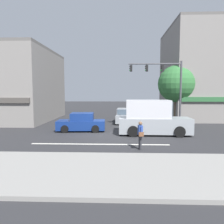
% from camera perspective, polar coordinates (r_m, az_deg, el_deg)
% --- Properties ---
extents(ground_plane, '(120.00, 120.00, 0.00)m').
position_cam_1_polar(ground_plane, '(17.75, -2.12, -5.74)').
color(ground_plane, '#2B2B2D').
extents(lane_marking_stripe, '(9.00, 0.24, 0.01)m').
position_cam_1_polar(lane_marking_stripe, '(14.35, -3.18, -8.39)').
color(lane_marking_stripe, silver).
rests_on(lane_marking_stripe, ground).
extents(sidewalk_curb, '(40.00, 5.00, 0.16)m').
position_cam_1_polar(sidewalk_curb, '(9.57, -6.08, -15.02)').
color(sidewalk_curb, gray).
rests_on(sidewalk_curb, ground).
extents(building_left_block, '(10.98, 11.91, 8.36)m').
position_cam_1_polar(building_left_block, '(29.34, -25.73, 6.30)').
color(building_left_block, gray).
rests_on(building_left_block, ground).
extents(building_right_corner, '(12.39, 11.49, 11.63)m').
position_cam_1_polar(building_right_corner, '(31.86, 25.41, 9.13)').
color(building_right_corner, gray).
rests_on(building_right_corner, ground).
extents(street_tree, '(4.12, 4.12, 6.35)m').
position_cam_1_polar(street_tree, '(25.54, 16.50, 7.05)').
color(street_tree, '#4C3823').
rests_on(street_tree, ground).
extents(utility_pole_near_left, '(1.40, 0.22, 8.93)m').
position_cam_1_polar(utility_pole_near_left, '(24.69, -20.20, 7.81)').
color(utility_pole_near_left, brown).
rests_on(utility_pole_near_left, ground).
extents(utility_pole_far_right, '(1.40, 0.22, 7.26)m').
position_cam_1_polar(utility_pole_far_right, '(25.59, 19.43, 5.84)').
color(utility_pole_far_right, brown).
rests_on(utility_pole_far_right, ground).
extents(traffic_light_mast, '(4.89, 0.25, 6.20)m').
position_cam_1_polar(traffic_light_mast, '(20.83, 14.05, 7.63)').
color(traffic_light_mast, '#47474C').
rests_on(traffic_light_mast, ground).
extents(sedan_crossing_rightbound, '(2.06, 4.19, 1.58)m').
position_cam_1_polar(sedan_crossing_rightbound, '(24.04, 3.27, -1.13)').
color(sedan_crossing_rightbound, '#999EA3').
rests_on(sedan_crossing_rightbound, ground).
extents(sedan_crossing_leftbound, '(4.19, 2.06, 1.58)m').
position_cam_1_polar(sedan_crossing_leftbound, '(19.12, -8.00, -2.83)').
color(sedan_crossing_leftbound, navy).
rests_on(sedan_crossing_leftbound, ground).
extents(box_truck_waiting_far, '(5.64, 2.32, 2.75)m').
position_cam_1_polar(box_truck_waiting_far, '(17.61, 10.40, -1.79)').
color(box_truck_waiting_far, '#999EA3').
rests_on(box_truck_waiting_far, ground).
extents(pedestrian_foreground_with_bag, '(0.32, 0.69, 1.67)m').
position_cam_1_polar(pedestrian_foreground_with_bag, '(12.94, 7.41, -5.64)').
color(pedestrian_foreground_with_bag, '#333338').
rests_on(pedestrian_foreground_with_bag, ground).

